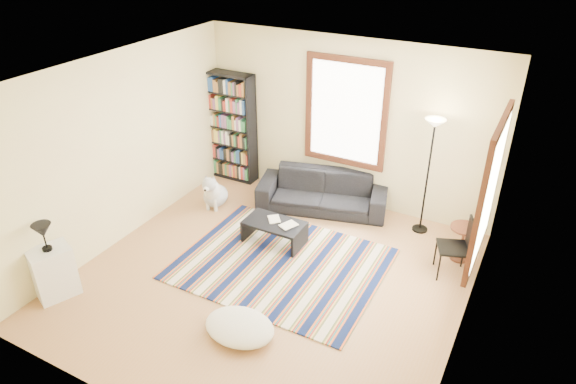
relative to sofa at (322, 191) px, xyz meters
The scene contains 21 objects.
floor 2.09m from the sofa, 85.20° to the right, with size 5.00×5.00×0.10m, color #A3744A.
ceiling 3.27m from the sofa, 85.20° to the right, with size 5.00×5.00×0.10m, color white.
wall_back 1.21m from the sofa, 71.01° to the left, with size 5.00×0.10×2.80m, color beige.
wall_front 4.73m from the sofa, 87.86° to the right, with size 5.00×0.10×2.80m, color beige.
wall_left 3.32m from the sofa, 139.24° to the right, with size 0.10×5.00×2.80m, color beige.
wall_right 3.58m from the sofa, 36.98° to the right, with size 0.10×5.00×2.80m, color beige.
window_back 1.37m from the sofa, 67.73° to the left, with size 1.20×0.06×1.60m, color white.
window_right 3.19m from the sofa, 25.32° to the right, with size 0.06×1.20×1.60m, color white.
rug 1.76m from the sofa, 84.89° to the right, with size 2.81×2.25×0.02m, color #0C173E.
sofa is the anchor object (origin of this frame).
bookshelf 2.09m from the sofa, behind, with size 0.90×0.30×2.00m, color black.
coffee_table 1.31m from the sofa, 98.86° to the right, with size 0.90×0.50×0.36m, color black.
book_a 1.32m from the sofa, 103.15° to the right, with size 0.23×0.17×0.02m, color beige.
book_b 1.24m from the sofa, 92.34° to the right, with size 0.19×0.25×0.02m, color beige.
floor_cushion 3.19m from the sofa, 83.11° to the right, with size 0.88×0.66×0.22m, color white.
floor_lamp 1.77m from the sofa, ahead, with size 0.30×0.30×1.86m, color black, non-canonical shape.
side_table 2.40m from the sofa, ahead, with size 0.40×0.40×0.54m, color #441C11.
folding_chair 2.46m from the sofa, 19.10° to the right, with size 0.42×0.40×0.86m, color black.
white_cabinet 4.24m from the sofa, 120.13° to the right, with size 0.38×0.50×0.70m, color white.
table_lamp 4.28m from the sofa, 120.13° to the right, with size 0.24×0.24×0.38m, color black, non-canonical shape.
dog 1.81m from the sofa, 154.63° to the right, with size 0.44×0.61×0.61m, color silver, non-canonical shape.
Camera 1 is at (2.86, -4.86, 4.45)m, focal length 32.00 mm.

